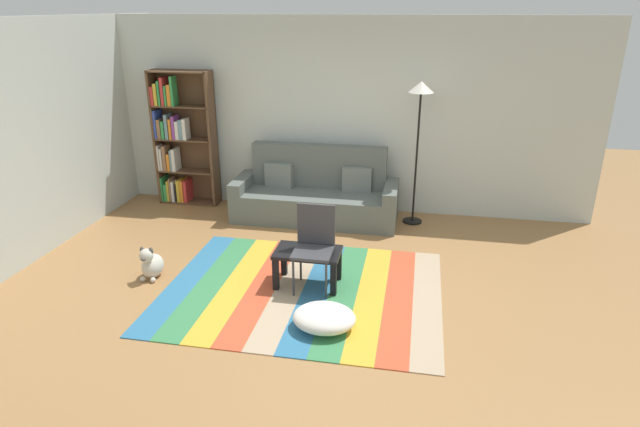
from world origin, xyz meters
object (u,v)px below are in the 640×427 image
at_px(pouf, 324,318).
at_px(standing_lamp, 420,106).
at_px(coffee_table, 308,258).
at_px(dog, 151,264).
at_px(couch, 316,195).
at_px(bookshelf, 179,141).
at_px(folding_chair, 314,240).
at_px(tv_remote, 311,252).

height_order(pouf, standing_lamp, standing_lamp).
bearing_deg(coffee_table, dog, -174.88).
height_order(couch, pouf, couch).
bearing_deg(bookshelf, standing_lamp, -3.08).
height_order(bookshelf, pouf, bookshelf).
relative_size(coffee_table, folding_chair, 0.77).
bearing_deg(pouf, tv_remote, 110.14).
height_order(bookshelf, dog, bookshelf).
bearing_deg(bookshelf, couch, -7.58).
height_order(standing_lamp, tv_remote, standing_lamp).
height_order(dog, tv_remote, tv_remote).
distance_m(couch, bookshelf, 2.22).
xyz_separation_m(dog, standing_lamp, (2.78, 2.18, 1.44)).
bearing_deg(standing_lamp, couch, -175.94).
distance_m(pouf, standing_lamp, 3.26).
relative_size(couch, folding_chair, 2.51).
xyz_separation_m(pouf, dog, (-2.04, 0.63, 0.05)).
distance_m(coffee_table, folding_chair, 0.23).
xyz_separation_m(coffee_table, standing_lamp, (1.05, 2.02, 1.28)).
bearing_deg(tv_remote, bookshelf, 128.24).
bearing_deg(couch, tv_remote, -80.24).
bearing_deg(couch, dog, -124.50).
distance_m(coffee_table, tv_remote, 0.11).
height_order(bookshelf, tv_remote, bookshelf).
bearing_deg(tv_remote, folding_chair, 30.99).
bearing_deg(coffee_table, folding_chair, -7.17).
distance_m(couch, dog, 2.53).
xyz_separation_m(pouf, tv_remote, (-0.28, 0.75, 0.30)).
relative_size(dog, standing_lamp, 0.21).
height_order(tv_remote, folding_chair, folding_chair).
height_order(coffee_table, standing_lamp, standing_lamp).
distance_m(couch, folding_chair, 1.98).
distance_m(coffee_table, pouf, 0.88).
bearing_deg(dog, coffee_table, 5.12).
height_order(coffee_table, tv_remote, tv_remote).
distance_m(standing_lamp, folding_chair, 2.49).
height_order(standing_lamp, folding_chair, standing_lamp).
bearing_deg(couch, standing_lamp, 4.06).
bearing_deg(folding_chair, standing_lamp, 115.24).
height_order(couch, standing_lamp, standing_lamp).
xyz_separation_m(standing_lamp, folding_chair, (-0.98, -2.03, -1.07)).
height_order(bookshelf, coffee_table, bookshelf).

